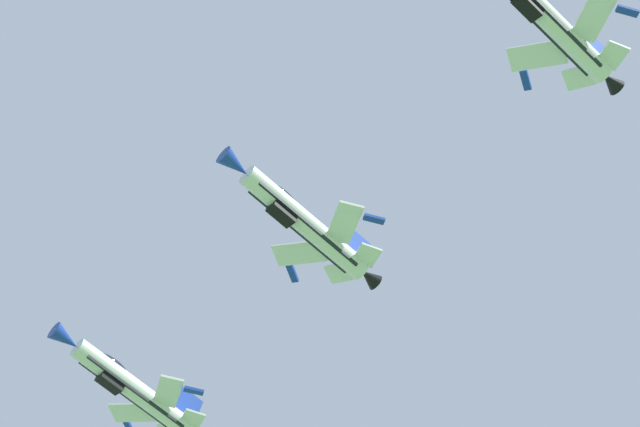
% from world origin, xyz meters
% --- Properties ---
extents(fighter_jet_left_wing, '(14.33, 11.15, 4.83)m').
position_xyz_m(fighter_jet_left_wing, '(19.84, 19.34, 87.47)').
color(fighter_jet_left_wing, white).
extents(fighter_jet_right_wing, '(14.33, 11.17, 4.77)m').
position_xyz_m(fighter_jet_right_wing, '(6.15, 38.18, 85.61)').
color(fighter_jet_right_wing, white).
extents(fighter_jet_left_outer, '(14.33, 11.11, 4.95)m').
position_xyz_m(fighter_jet_left_outer, '(-4.22, 56.36, 85.91)').
color(fighter_jet_left_outer, white).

